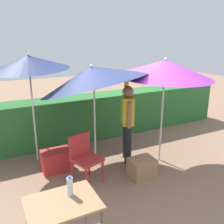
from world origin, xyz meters
TOP-DOWN VIEW (x-y plane):
  - ground_plane at (0.00, 0.00)m, footprint 24.00×24.00m
  - hedge_row at (0.00, 1.80)m, footprint 8.00×0.70m
  - umbrella_rainbow at (0.95, -0.06)m, footprint 1.86×1.86m
  - umbrella_orange at (-0.34, 0.44)m, footprint 2.18×2.11m
  - umbrella_yellow at (-1.36, 1.11)m, footprint 1.54×1.53m
  - person_vendor at (0.32, 0.24)m, footprint 0.34×0.54m
  - chair_plastic at (-0.76, -0.12)m, footprint 0.56×0.56m
  - cooler_box at (-1.11, 0.52)m, footprint 0.56×0.37m
  - crate_cardboard at (0.25, -0.44)m, footprint 0.47×0.37m
  - folding_table at (-1.55, -1.53)m, footprint 0.80×0.60m
  - bottle_water at (-1.43, -1.44)m, footprint 0.07×0.07m

SIDE VIEW (x-z plane):
  - ground_plane at x=0.00m, z-range 0.00..0.00m
  - crate_cardboard at x=0.25m, z-range 0.00..0.36m
  - cooler_box at x=-1.11m, z-range 0.00..0.41m
  - chair_plastic at x=-0.76m, z-range 0.07..0.96m
  - hedge_row at x=0.00m, z-range 0.00..1.10m
  - folding_table at x=-1.55m, z-range 0.29..1.06m
  - bottle_water at x=-1.43m, z-range 0.77..1.01m
  - person_vendor at x=0.32m, z-range -0.01..1.87m
  - umbrella_orange at x=-0.34m, z-range 0.63..3.00m
  - umbrella_rainbow at x=0.95m, z-range 0.86..3.01m
  - umbrella_yellow at x=-1.36m, z-range 0.92..3.17m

